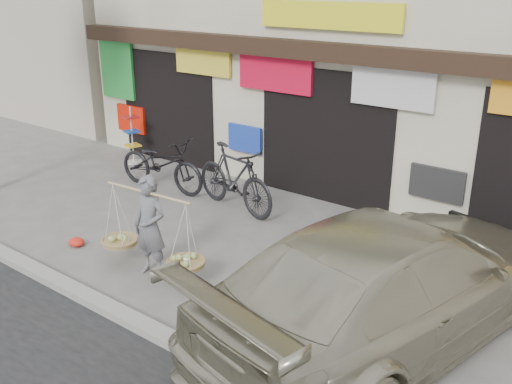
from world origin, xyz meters
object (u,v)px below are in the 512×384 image
Objects in this scene: bike_1 at (234,178)px; suv at (392,280)px; street_vendor at (150,230)px; bike_0 at (162,163)px; display_rack at (132,140)px.

suv is at bearing -105.30° from bike_1.
street_vendor is 0.86× the size of bike_0.
bike_0 is 1.02× the size of bike_1.
suv is 8.82m from display_rack.
suv reaches higher than bike_1.
bike_1 is at bearing -11.89° from display_rack.
display_rack is at bearing 137.44° from street_vendor.
bike_1 is 0.36× the size of suv.
bike_0 is 6.66m from suv.
suv is at bearing -19.71° from display_rack.
bike_0 is (-2.67, 2.77, -0.15)m from street_vendor.
suv is (6.32, -2.08, 0.23)m from bike_0.
suv is (4.32, -2.14, 0.16)m from bike_1.
street_vendor is 0.32× the size of suv.
suv reaches higher than street_vendor.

